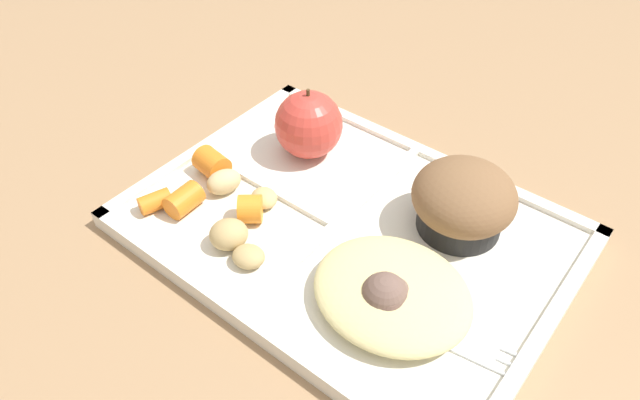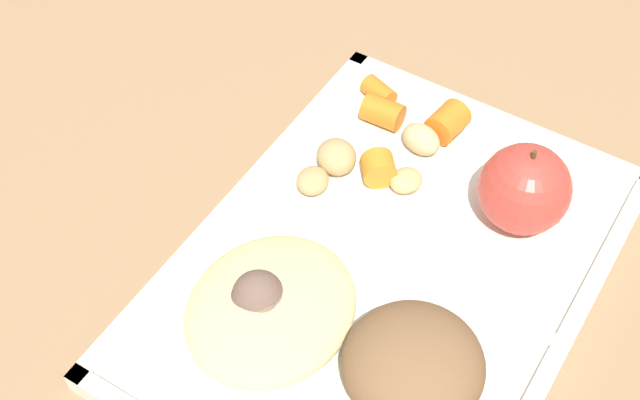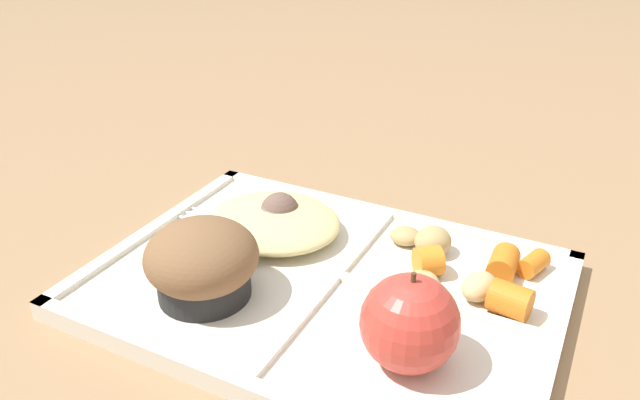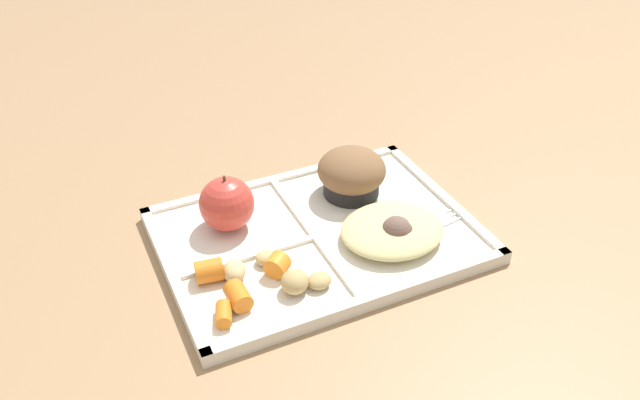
% 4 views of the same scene
% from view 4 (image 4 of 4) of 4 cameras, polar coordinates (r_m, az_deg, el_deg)
% --- Properties ---
extents(ground, '(6.00, 6.00, 0.00)m').
position_cam_4_polar(ground, '(0.86, -0.21, -3.51)').
color(ground, '#997551').
extents(lunch_tray, '(0.40, 0.29, 0.02)m').
position_cam_4_polar(lunch_tray, '(0.86, -0.24, -3.16)').
color(lunch_tray, silver).
rests_on(lunch_tray, ground).
extents(green_apple, '(0.07, 0.07, 0.08)m').
position_cam_4_polar(green_apple, '(0.85, -8.03, -0.33)').
color(green_apple, '#C63D33').
rests_on(green_apple, lunch_tray).
extents(bran_muffin, '(0.09, 0.09, 0.07)m').
position_cam_4_polar(bran_muffin, '(0.91, 2.73, 2.29)').
color(bran_muffin, black).
rests_on(bran_muffin, lunch_tray).
extents(carrot_slice_near_corner, '(0.04, 0.03, 0.03)m').
position_cam_4_polar(carrot_slice_near_corner, '(0.79, -9.52, -6.04)').
color(carrot_slice_near_corner, orange).
rests_on(carrot_slice_near_corner, lunch_tray).
extents(carrot_slice_diagonal, '(0.03, 0.03, 0.02)m').
position_cam_4_polar(carrot_slice_diagonal, '(0.75, -7.05, -8.22)').
color(carrot_slice_diagonal, orange).
rests_on(carrot_slice_diagonal, lunch_tray).
extents(carrot_slice_back, '(0.03, 0.03, 0.02)m').
position_cam_4_polar(carrot_slice_back, '(0.74, -8.30, -9.70)').
color(carrot_slice_back, orange).
rests_on(carrot_slice_back, lunch_tray).
extents(carrot_slice_small, '(0.03, 0.03, 0.03)m').
position_cam_4_polar(carrot_slice_small, '(0.79, -3.71, -5.61)').
color(carrot_slice_small, orange).
rests_on(carrot_slice_small, lunch_tray).
extents(potato_chunk_browned, '(0.04, 0.03, 0.02)m').
position_cam_4_polar(potato_chunk_browned, '(0.77, -0.07, -6.96)').
color(potato_chunk_browned, tan).
rests_on(potato_chunk_browned, lunch_tray).
extents(potato_chunk_corner, '(0.03, 0.03, 0.02)m').
position_cam_4_polar(potato_chunk_corner, '(0.81, -4.60, -5.00)').
color(potato_chunk_corner, tan).
rests_on(potato_chunk_corner, lunch_tray).
extents(potato_chunk_golden, '(0.04, 0.04, 0.02)m').
position_cam_4_polar(potato_chunk_golden, '(0.79, -7.37, -6.09)').
color(potato_chunk_golden, tan).
rests_on(potato_chunk_golden, lunch_tray).
extents(potato_chunk_wedge, '(0.05, 0.05, 0.03)m').
position_cam_4_polar(potato_chunk_wedge, '(0.76, -2.19, -7.05)').
color(potato_chunk_wedge, tan).
rests_on(potato_chunk_wedge, lunch_tray).
extents(egg_noodle_pile, '(0.13, 0.12, 0.03)m').
position_cam_4_polar(egg_noodle_pile, '(0.84, 6.23, -2.57)').
color(egg_noodle_pile, '#D6C684').
rests_on(egg_noodle_pile, lunch_tray).
extents(meatball_back, '(0.03, 0.03, 0.03)m').
position_cam_4_polar(meatball_back, '(0.83, 7.01, -2.88)').
color(meatball_back, brown).
rests_on(meatball_back, lunch_tray).
extents(meatball_front, '(0.04, 0.04, 0.04)m').
position_cam_4_polar(meatball_front, '(0.83, 6.60, -2.68)').
color(meatball_front, brown).
rests_on(meatball_front, lunch_tray).
extents(meatball_side, '(0.03, 0.03, 0.03)m').
position_cam_4_polar(meatball_side, '(0.84, 6.31, -2.60)').
color(meatball_side, '#755B4C').
rests_on(meatball_side, lunch_tray).
extents(meatball_center, '(0.03, 0.03, 0.03)m').
position_cam_4_polar(meatball_center, '(0.84, 6.59, -2.53)').
color(meatball_center, '#755B4C').
rests_on(meatball_center, lunch_tray).
extents(plastic_fork, '(0.16, 0.04, 0.00)m').
position_cam_4_polar(plastic_fork, '(0.87, 8.76, -2.46)').
color(plastic_fork, white).
rests_on(plastic_fork, lunch_tray).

